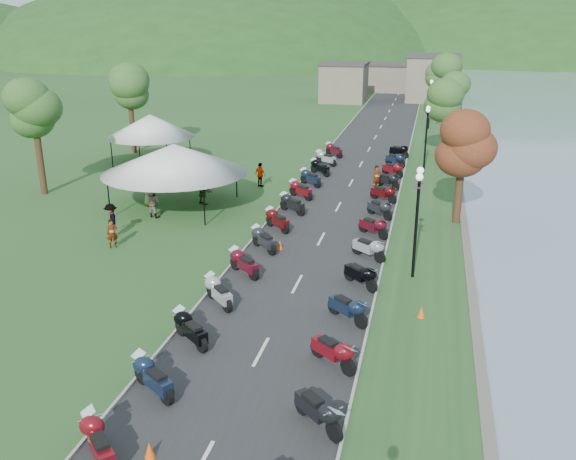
# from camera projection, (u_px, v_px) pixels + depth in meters

# --- Properties ---
(road) EXTENTS (7.00, 120.00, 0.02)m
(road) POSITION_uv_depth(u_px,v_px,m) (361.00, 164.00, 49.33)
(road) COLOR #2C2C2E
(road) RESTS_ON ground
(hills_backdrop) EXTENTS (360.00, 120.00, 76.00)m
(hills_backdrop) POSITION_uv_depth(u_px,v_px,m) (420.00, 53.00, 196.21)
(hills_backdrop) COLOR #285621
(hills_backdrop) RESTS_ON ground
(far_building) EXTENTS (18.00, 16.00, 5.00)m
(far_building) POSITION_uv_depth(u_px,v_px,m) (384.00, 79.00, 90.25)
(far_building) COLOR slate
(far_building) RESTS_ON ground
(moto_row_left) EXTENTS (2.60, 47.59, 1.10)m
(moto_row_left) POSITION_uv_depth(u_px,v_px,m) (262.00, 240.00, 31.07)
(moto_row_left) COLOR #331411
(moto_row_left) RESTS_ON ground
(moto_row_right) EXTENTS (2.60, 42.82, 1.10)m
(moto_row_right) POSITION_uv_depth(u_px,v_px,m) (374.00, 226.00, 33.13)
(moto_row_right) COLOR #331411
(moto_row_right) RESTS_ON ground
(vendor_tent_main) EXTENTS (5.97, 5.97, 4.00)m
(vendor_tent_main) POSITION_uv_depth(u_px,v_px,m) (175.00, 176.00, 37.71)
(vendor_tent_main) COLOR white
(vendor_tent_main) RESTS_ON ground
(vendor_tent_side) EXTENTS (4.64, 4.64, 4.00)m
(vendor_tent_side) POSITION_uv_depth(u_px,v_px,m) (151.00, 139.00, 48.89)
(vendor_tent_side) COLOR white
(vendor_tent_side) RESTS_ON ground
(tree_park_left) EXTENTS (3.18, 3.18, 8.82)m
(tree_park_left) POSITION_uv_depth(u_px,v_px,m) (36.00, 129.00, 39.79)
(tree_park_left) COLOR #41722E
(tree_park_left) RESTS_ON ground
(tree_lakeside) EXTENTS (2.66, 2.66, 7.39)m
(tree_lakeside) POSITION_uv_depth(u_px,v_px,m) (462.00, 160.00, 34.22)
(tree_lakeside) COLOR #41722E
(tree_lakeside) RESTS_ON ground
(pedestrian_a) EXTENTS (0.70, 0.65, 1.54)m
(pedestrian_a) POSITION_uv_depth(u_px,v_px,m) (114.00, 247.00, 31.66)
(pedestrian_a) COLOR slate
(pedestrian_a) RESTS_ON ground
(pedestrian_b) EXTENTS (0.97, 0.70, 1.80)m
(pedestrian_b) POSITION_uv_depth(u_px,v_px,m) (154.00, 217.00, 36.47)
(pedestrian_b) COLOR slate
(pedestrian_b) RESTS_ON ground
(pedestrian_c) EXTENTS (1.08, 1.27, 1.85)m
(pedestrian_c) POSITION_uv_depth(u_px,v_px,m) (113.00, 236.00, 33.23)
(pedestrian_c) COLOR slate
(pedestrian_c) RESTS_ON ground
(traffic_cone_near) EXTENTS (0.31, 0.31, 0.49)m
(traffic_cone_near) POSITION_uv_depth(u_px,v_px,m) (150.00, 450.00, 16.51)
(traffic_cone_near) COLOR #F2590C
(traffic_cone_near) RESTS_ON ground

